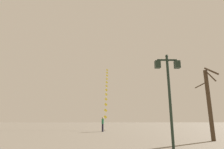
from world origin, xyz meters
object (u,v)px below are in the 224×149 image
object	(u,v)px
twin_lantern_lamp_post	(169,81)
bare_tree	(209,101)
kite_flyer	(103,124)
kite_train	(106,90)

from	to	relation	value
twin_lantern_lamp_post	bare_tree	xyz separation A→B (m)	(3.81, 3.28, -0.72)
twin_lantern_lamp_post	kite_flyer	world-z (taller)	twin_lantern_lamp_post
kite_train	bare_tree	world-z (taller)	kite_train
kite_flyer	bare_tree	xyz separation A→B (m)	(7.62, -10.06, 1.70)
twin_lantern_lamp_post	kite_train	world-z (taller)	kite_train
kite_train	kite_flyer	distance (m)	11.02
kite_flyer	bare_tree	distance (m)	12.74
twin_lantern_lamp_post	kite_train	xyz separation A→B (m)	(-3.50, 22.83, 3.17)
kite_flyer	twin_lantern_lamp_post	bearing A→B (deg)	-162.34
twin_lantern_lamp_post	bare_tree	size ratio (longest dim) A/B	0.95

